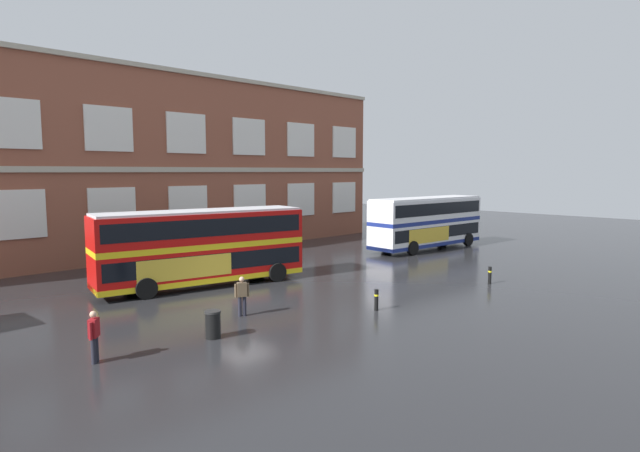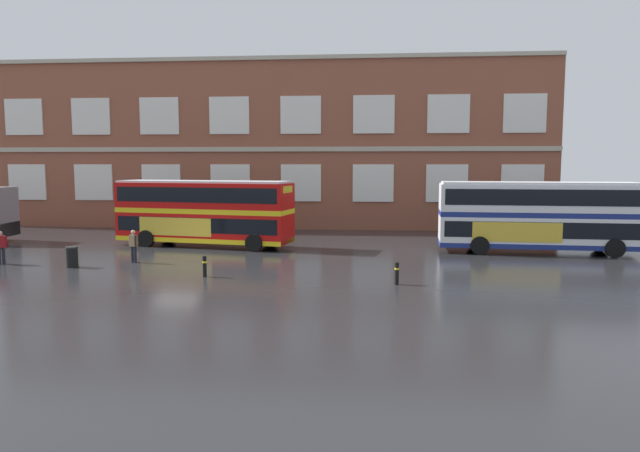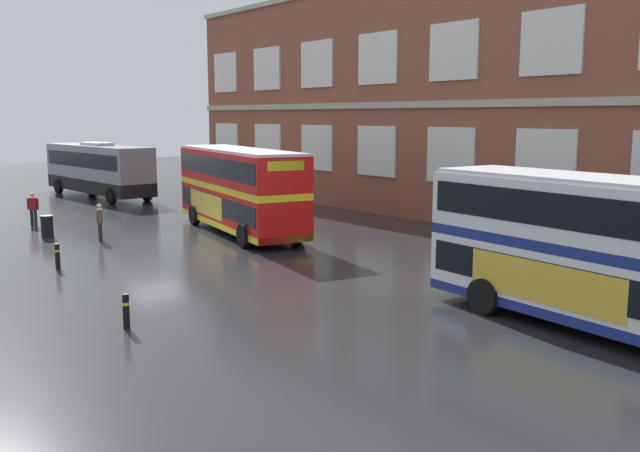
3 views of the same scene
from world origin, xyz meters
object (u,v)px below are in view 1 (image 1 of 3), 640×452
at_px(station_litter_bin, 213,324).
at_px(double_decker_near, 202,246).
at_px(second_passenger, 242,295).
at_px(safety_bollard_east, 376,299).
at_px(waiting_passenger, 94,334).
at_px(safety_bollard_west, 490,275).
at_px(double_decker_middle, 427,222).

bearing_deg(station_litter_bin, double_decker_near, 60.56).
xyz_separation_m(double_decker_near, second_passenger, (-1.94, -6.23, -1.22)).
xyz_separation_m(second_passenger, safety_bollard_east, (4.76, -3.43, -0.44)).
bearing_deg(station_litter_bin, safety_bollard_east, -14.17).
relative_size(waiting_passenger, safety_bollard_west, 1.79).
height_order(station_litter_bin, safety_bollard_west, station_litter_bin).
relative_size(second_passenger, station_litter_bin, 1.65).
xyz_separation_m(double_decker_middle, station_litter_bin, (-24.24, -6.92, -1.63)).
bearing_deg(station_litter_bin, second_passenger, 32.85).
height_order(double_decker_near, second_passenger, double_decker_near).
xyz_separation_m(double_decker_middle, safety_bollard_east, (-17.00, -8.75, -1.66)).
height_order(safety_bollard_west, safety_bollard_east, same).
bearing_deg(double_decker_middle, station_litter_bin, -164.06).
relative_size(double_decker_middle, station_litter_bin, 10.82).
xyz_separation_m(double_decker_middle, safety_bollard_west, (-8.40, -9.68, -1.66)).
relative_size(safety_bollard_west, safety_bollard_east, 1.00).
height_order(second_passenger, station_litter_bin, second_passenger).
xyz_separation_m(double_decker_near, safety_bollard_east, (2.82, -9.66, -1.66)).
bearing_deg(safety_bollard_west, station_litter_bin, 170.12).
height_order(double_decker_middle, safety_bollard_east, double_decker_middle).
bearing_deg(waiting_passenger, double_decker_middle, 12.69).
xyz_separation_m(second_passenger, safety_bollard_west, (13.35, -4.36, -0.44)).
bearing_deg(safety_bollard_west, second_passenger, 161.91).
relative_size(waiting_passenger, station_litter_bin, 1.65).
xyz_separation_m(waiting_passenger, safety_bollard_east, (11.30, -2.38, -0.44)).
xyz_separation_m(double_decker_middle, waiting_passenger, (-28.31, -6.37, -1.22)).
relative_size(double_decker_middle, safety_bollard_west, 11.73).
xyz_separation_m(double_decker_near, double_decker_middle, (19.82, -0.91, 0.00)).
height_order(second_passenger, safety_bollard_west, second_passenger).
distance_m(waiting_passenger, safety_bollard_east, 11.56).
bearing_deg(safety_bollard_west, double_decker_near, 137.13).
bearing_deg(safety_bollard_east, safety_bollard_west, -6.19).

